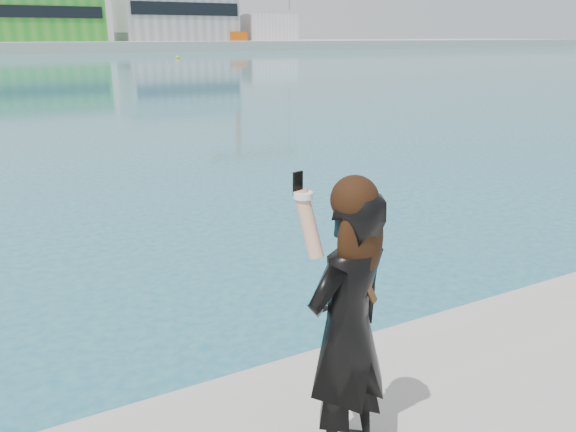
% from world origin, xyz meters
% --- Properties ---
extents(warehouse_green, '(30.60, 16.36, 10.50)m').
position_xyz_m(warehouse_green, '(8.00, 127.98, 7.26)').
color(warehouse_green, '#279124').
rests_on(warehouse_green, far_quay).
extents(warehouse_grey_right, '(25.50, 15.35, 12.50)m').
position_xyz_m(warehouse_grey_right, '(40.00, 127.98, 8.26)').
color(warehouse_grey_right, gray).
rests_on(warehouse_grey_right, far_quay).
extents(ancillary_shed, '(12.00, 10.00, 6.00)m').
position_xyz_m(ancillary_shed, '(62.00, 126.00, 5.00)').
color(ancillary_shed, silver).
rests_on(ancillary_shed, far_quay).
extents(flagpole_right, '(1.28, 0.16, 8.00)m').
position_xyz_m(flagpole_right, '(22.09, 121.00, 6.54)').
color(flagpole_right, silver).
rests_on(flagpole_right, far_quay).
extents(buoy_near, '(0.50, 0.50, 0.50)m').
position_xyz_m(buoy_near, '(24.29, 79.33, 0.00)').
color(buoy_near, yellow).
rests_on(buoy_near, ground).
extents(woman, '(0.70, 0.55, 1.77)m').
position_xyz_m(woman, '(-0.21, -0.11, 1.70)').
color(woman, black).
rests_on(woman, near_quay).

